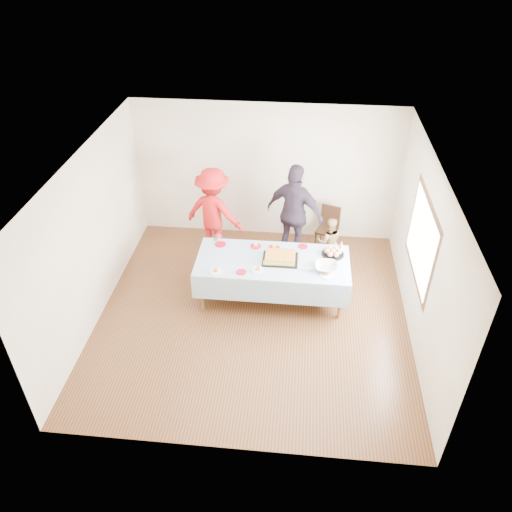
{
  "coord_description": "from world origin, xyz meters",
  "views": [
    {
      "loc": [
        0.66,
        -6.1,
        5.58
      ],
      "look_at": [
        0.02,
        0.3,
        0.96
      ],
      "focal_mm": 35.0,
      "sensor_mm": 36.0,
      "label": 1
    }
  ],
  "objects": [
    {
      "name": "adult_left",
      "position": [
        -0.92,
        1.74,
        0.87
      ],
      "size": [
        1.26,
        0.94,
        1.73
      ],
      "primitive_type": "imported",
      "rotation": [
        0.0,
        0.0,
        2.84
      ],
      "color": "red",
      "rests_on": "ground"
    },
    {
      "name": "party_table",
      "position": [
        0.28,
        0.47,
        0.72
      ],
      "size": [
        2.5,
        1.1,
        0.78
      ],
      "color": "brown",
      "rests_on": "ground"
    },
    {
      "name": "plate_red_near",
      "position": [
        -0.2,
        0.09,
        0.79
      ],
      "size": [
        0.17,
        0.17,
        0.01
      ],
      "primitive_type": "cylinder",
      "color": "#B50D23",
      "rests_on": "party_table"
    },
    {
      "name": "party_hat",
      "position": [
        1.4,
        0.93,
        0.86
      ],
      "size": [
        0.09,
        0.09,
        0.15
      ],
      "primitive_type": "cone",
      "color": "white",
      "rests_on": "party_table"
    },
    {
      "name": "toddler_right",
      "position": [
        1.23,
        1.56,
        0.48
      ],
      "size": [
        0.49,
        0.39,
        0.96
      ],
      "primitive_type": "imported",
      "rotation": [
        0.0,
        0.0,
        3.21
      ],
      "color": "#AE8451",
      "rests_on": "ground"
    },
    {
      "name": "plate_red_far_d",
      "position": [
        0.76,
        0.9,
        0.79
      ],
      "size": [
        0.16,
        0.16,
        0.01
      ],
      "primitive_type": "cylinder",
      "color": "#B50D23",
      "rests_on": "party_table"
    },
    {
      "name": "room_walls",
      "position": [
        0.05,
        0.0,
        1.77
      ],
      "size": [
        5.04,
        5.04,
        2.72
      ],
      "color": "beige",
      "rests_on": "ground"
    },
    {
      "name": "fork_pile",
      "position": [
        0.89,
        0.28,
        0.81
      ],
      "size": [
        0.24,
        0.18,
        0.07
      ],
      "primitive_type": null,
      "color": "white",
      "rests_on": "party_table"
    },
    {
      "name": "plate_red_far_b",
      "position": [
        -0.04,
        0.83,
        0.79
      ],
      "size": [
        0.18,
        0.18,
        0.01
      ],
      "primitive_type": "cylinder",
      "color": "#B50D23",
      "rests_on": "party_table"
    },
    {
      "name": "plate_white_right",
      "position": [
        1.14,
        0.15,
        0.79
      ],
      "size": [
        0.21,
        0.21,
        0.01
      ],
      "primitive_type": "cylinder",
      "color": "white",
      "rests_on": "party_table"
    },
    {
      "name": "ground",
      "position": [
        0.0,
        0.0,
        0.0
      ],
      "size": [
        5.0,
        5.0,
        0.0
      ],
      "primitive_type": "plane",
      "color": "#492C15",
      "rests_on": "ground"
    },
    {
      "name": "adult_right",
      "position": [
        0.58,
        1.71,
        0.95
      ],
      "size": [
        1.2,
        0.89,
        1.89
      ],
      "primitive_type": "imported",
      "rotation": [
        0.0,
        0.0,
        2.71
      ],
      "color": "#322837",
      "rests_on": "ground"
    },
    {
      "name": "dining_chair",
      "position": [
        1.23,
        2.13,
        0.48
      ],
      "size": [
        0.47,
        0.47,
        0.86
      ],
      "rotation": [
        0.0,
        0.0,
        -0.34
      ],
      "color": "black",
      "rests_on": "ground"
    },
    {
      "name": "plate_white_mid",
      "position": [
        0.06,
        0.17,
        0.79
      ],
      "size": [
        0.19,
        0.19,
        0.01
      ],
      "primitive_type": "cylinder",
      "color": "white",
      "rests_on": "party_table"
    },
    {
      "name": "toddler_left",
      "position": [
        -0.74,
        1.13,
        0.4
      ],
      "size": [
        0.34,
        0.28,
        0.8
      ],
      "primitive_type": "imported",
      "rotation": [
        0.0,
        0.0,
        2.82
      ],
      "color": "#B4164E",
      "rests_on": "ground"
    },
    {
      "name": "rolls_tray",
      "position": [
        1.25,
        0.72,
        0.83
      ],
      "size": [
        0.37,
        0.37,
        0.11
      ],
      "color": "black",
      "rests_on": "party_table"
    },
    {
      "name": "birthday_cake",
      "position": [
        0.4,
        0.48,
        0.83
      ],
      "size": [
        0.57,
        0.44,
        0.1
      ],
      "color": "black",
      "rests_on": "party_table"
    },
    {
      "name": "plate_red_far_c",
      "position": [
        0.27,
        0.81,
        0.79
      ],
      "size": [
        0.19,
        0.19,
        0.01
      ],
      "primitive_type": "cylinder",
      "color": "#B50D23",
      "rests_on": "party_table"
    },
    {
      "name": "plate_red_far_a",
      "position": [
        -0.65,
        0.83,
        0.79
      ],
      "size": [
        0.19,
        0.19,
        0.01
      ],
      "primitive_type": "cylinder",
      "color": "#B50D23",
      "rests_on": "party_table"
    },
    {
      "name": "plate_white_left",
      "position": [
        -0.6,
        0.07,
        0.79
      ],
      "size": [
        0.2,
        0.2,
        0.01
      ],
      "primitive_type": "cylinder",
      "color": "white",
      "rests_on": "party_table"
    },
    {
      "name": "punch_bowl",
      "position": [
        1.14,
        0.31,
        0.82
      ],
      "size": [
        0.36,
        0.36,
        0.09
      ],
      "primitive_type": "imported",
      "color": "silver",
      "rests_on": "party_table"
    },
    {
      "name": "toddler_mid",
      "position": [
        -0.75,
        0.97,
        0.4
      ],
      "size": [
        0.44,
        0.35,
        0.79
      ],
      "primitive_type": "imported",
      "rotation": [
        0.0,
        0.0,
        2.88
      ],
      "color": "#366C24",
      "rests_on": "ground"
    }
  ]
}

